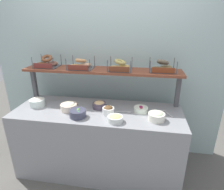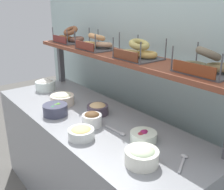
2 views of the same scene
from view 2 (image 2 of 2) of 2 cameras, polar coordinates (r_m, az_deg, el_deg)
back_wall at (r=2.16m, az=7.14°, el=7.73°), size 3.17×0.06×2.40m
deli_counter at (r=2.15m, az=-4.56°, el=-14.97°), size 1.97×0.70×0.85m
shelf_riser_left at (r=2.77m, az=-11.09°, el=6.98°), size 0.05×0.05×0.40m
upper_shelf at (r=1.96m, az=1.38°, el=8.59°), size 1.93×0.32×0.03m
bowl_veggie_mix at (r=1.98m, az=-12.26°, el=-3.11°), size 0.18×0.18×0.09m
bowl_scallion_spread at (r=1.38m, az=6.52°, el=-13.01°), size 0.18×0.18×0.10m
bowl_potato_salad at (r=2.16m, az=-10.83°, el=-0.78°), size 0.19×0.19×0.10m
bowl_chocolate_spread at (r=1.77m, az=-4.39°, el=-5.23°), size 0.13×0.13×0.10m
bowl_egg_salad at (r=1.63m, az=-6.75°, el=-8.16°), size 0.16×0.16×0.08m
bowl_cream_cheese at (r=2.55m, az=-14.37°, el=2.22°), size 0.18×0.18×0.11m
bowl_hummus at (r=1.95m, az=-3.16°, el=-2.98°), size 0.16×0.16×0.09m
bowl_beet_salad at (r=1.60m, az=6.87°, el=-8.89°), size 0.16×0.16×0.07m
serving_spoon_near_plate at (r=1.47m, az=15.30°, el=-13.53°), size 0.10×0.16×0.01m
serving_spoon_by_edge at (r=1.69m, az=1.31°, el=-8.05°), size 0.18×0.03×0.01m
bagel_basket_cinnamon_raisin at (r=2.53m, az=-9.04°, el=12.36°), size 0.29×0.26×0.16m
bagel_basket_plain at (r=2.14m, az=-3.41°, el=11.19°), size 0.30×0.26×0.14m
bagel_basket_sesame at (r=1.78m, az=5.79°, el=9.29°), size 0.27×0.24×0.14m
bagel_basket_poppy at (r=1.50m, az=19.90°, el=6.30°), size 0.30×0.26×0.15m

